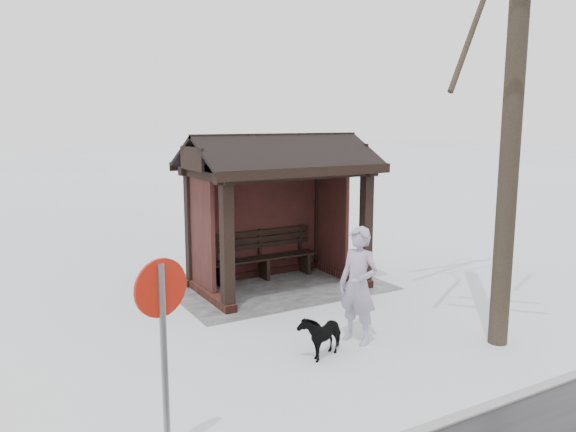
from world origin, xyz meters
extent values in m
plane|color=silver|center=(0.00, 0.00, 0.00)|extent=(120.00, 120.00, 0.00)
cube|color=gray|center=(0.00, 5.50, 0.01)|extent=(120.00, 0.15, 0.06)
cube|color=gray|center=(0.00, -0.20, 0.01)|extent=(4.20, 3.20, 0.02)
cube|color=#381A14|center=(0.00, -0.90, 0.08)|extent=(3.30, 0.22, 0.16)
cube|color=#381A14|center=(-1.50, 0.00, 0.08)|extent=(0.22, 2.10, 0.16)
cube|color=#381A14|center=(1.50, 0.00, 0.08)|extent=(0.22, 2.10, 0.16)
cube|color=black|center=(-1.50, 0.90, 1.15)|extent=(0.20, 0.20, 2.30)
cube|color=black|center=(1.50, 0.90, 1.15)|extent=(0.20, 0.20, 2.30)
cube|color=black|center=(-1.50, -0.90, 1.15)|extent=(0.20, 0.20, 2.30)
cube|color=black|center=(1.50, -0.90, 1.15)|extent=(0.20, 0.20, 2.30)
cube|color=black|center=(0.00, -0.90, 1.23)|extent=(2.80, 0.08, 2.14)
cube|color=black|center=(-1.50, -0.31, 1.23)|extent=(0.08, 1.17, 2.14)
cube|color=black|center=(1.50, -0.31, 1.23)|extent=(0.08, 1.17, 2.14)
cube|color=black|center=(0.00, 0.90, 2.36)|extent=(3.40, 0.20, 0.18)
cube|color=black|center=(0.00, -0.90, 2.36)|extent=(3.40, 0.20, 0.18)
cylinder|color=black|center=(-1.50, 4.20, 4.28)|extent=(0.29, 0.29, 8.55)
imported|color=#A095AE|center=(0.33, 3.11, 0.89)|extent=(0.61, 0.75, 1.78)
imported|color=black|center=(1.08, 3.25, 0.32)|extent=(0.83, 0.62, 0.64)
cylinder|color=gray|center=(3.87, 4.90, 1.04)|extent=(0.06, 0.06, 2.09)
cylinder|color=#B51A0C|center=(3.87, 4.88, 1.86)|extent=(0.53, 0.19, 0.54)
cylinder|color=white|center=(3.87, 4.86, 1.86)|extent=(0.41, 0.15, 0.42)
camera|label=1|loc=(5.27, 9.64, 3.34)|focal=35.00mm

